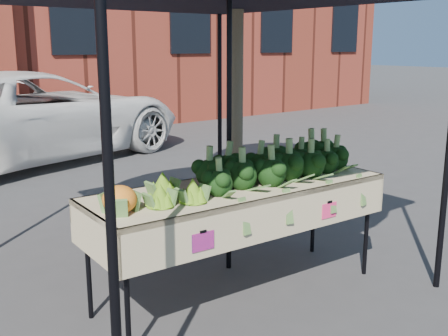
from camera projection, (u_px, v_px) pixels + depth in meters
ground at (242, 302)px, 4.16m from camera, size 90.00×90.00×0.00m
table at (240, 241)px, 4.21m from camera, size 2.44×0.93×0.90m
canopy at (189, 118)px, 4.36m from camera, size 3.16×3.16×2.74m
broccoli_heap at (275, 160)px, 4.33m from camera, size 1.62×0.59×0.29m
romanesco_cluster at (168, 185)px, 3.67m from camera, size 0.45×0.49×0.22m
cauliflower_pair at (120, 198)px, 3.41m from camera, size 0.22×0.22×0.20m
street_tree at (236, 14)px, 5.38m from camera, size 2.29×2.29×4.51m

